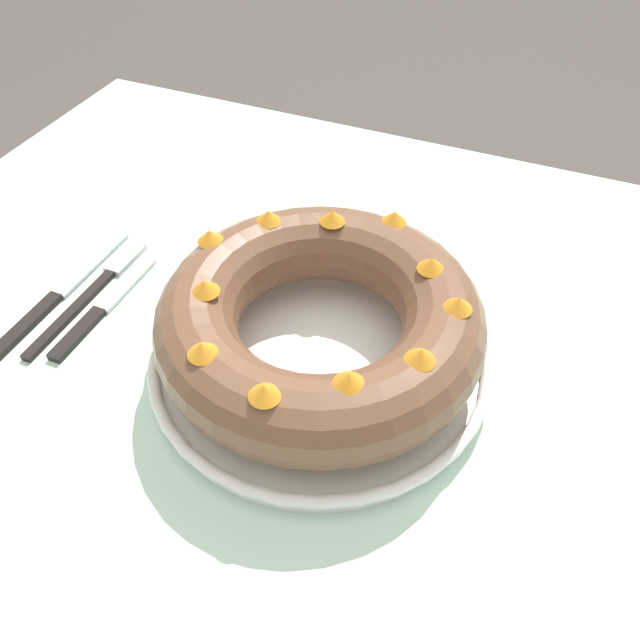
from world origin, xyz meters
The scene contains 7 objects.
ground_plane centered at (0.00, 0.00, 0.00)m, with size 8.00×8.00×0.00m, color #4C4742.
dining_table centered at (0.00, 0.00, 0.65)m, with size 1.15×1.04×0.75m.
serving_dish centered at (0.03, 0.03, 0.76)m, with size 0.35×0.35×0.03m.
bundt_cake centered at (0.03, 0.03, 0.82)m, with size 0.32×0.32×0.09m.
fork centered at (-0.26, 0.04, 0.75)m, with size 0.02×0.21×0.01m.
serving_knife centered at (-0.29, 0.01, 0.75)m, with size 0.02×0.23×0.01m.
cake_knife centered at (-0.23, 0.01, 0.75)m, with size 0.02×0.18×0.01m.
Camera 1 is at (0.19, -0.36, 1.25)m, focal length 35.00 mm.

